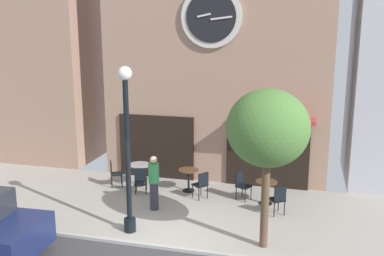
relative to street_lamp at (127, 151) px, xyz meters
name	(u,v)px	position (x,y,z in m)	size (l,w,h in m)	color
ground_plane	(159,250)	(1.08, -0.75, -2.27)	(24.93, 10.34, 0.13)	#9E998E
clock_building	(218,2)	(1.25, 5.52, 3.97)	(7.97, 3.46, 12.02)	#9E7A66
neighbor_building_left	(42,17)	(-6.60, 6.80, 3.55)	(5.27, 4.75, 11.60)	#9E7A66
street_lamp	(127,151)	(0.00, 0.00, 0.00)	(0.36, 0.36, 4.43)	black
street_tree	(268,129)	(3.56, 0.06, 0.77)	(1.98, 1.78, 3.98)	brown
cafe_table_near_curb	(140,170)	(-1.05, 3.43, -1.70)	(0.77, 0.77, 0.75)	black
cafe_table_leftmost	(189,176)	(0.75, 3.30, -1.73)	(0.68, 0.68, 0.75)	black
cafe_table_center_left	(266,188)	(3.36, 2.84, -1.74)	(0.67, 0.67, 0.73)	black
cafe_chair_near_tree	(141,178)	(-0.72, 2.68, -1.72)	(0.50, 0.50, 0.90)	black
cafe_chair_near_lamp	(114,172)	(-1.84, 3.07, -1.72)	(0.54, 0.54, 0.90)	black
cafe_chair_facing_wall	(242,183)	(2.57, 3.03, -1.72)	(0.53, 0.53, 0.90)	black
cafe_chair_corner	(278,198)	(3.78, 2.06, -1.72)	(0.56, 0.56, 0.90)	black
cafe_chair_mid_row	(202,183)	(1.33, 2.72, -1.72)	(0.56, 0.56, 0.90)	black
pedestrian_green	(154,182)	(0.15, 1.55, -1.39)	(0.45, 0.45, 1.67)	#2D2D38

